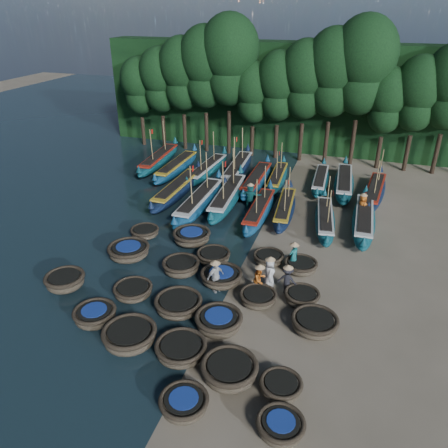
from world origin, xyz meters
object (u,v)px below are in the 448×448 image
(coracle_14, at_px, (315,323))
(fisherman_5, at_px, (250,196))
(coracle_10, at_px, (65,281))
(fisherman_2, at_px, (260,279))
(coracle_17, at_px, (221,277))
(long_boat_6, at_px, (285,209))
(coracle_18, at_px, (258,297))
(long_boat_17, at_px, (374,192))
(long_boat_2, at_px, (178,189))
(fisherman_4, at_px, (215,276))
(long_boat_3, at_px, (199,201))
(long_boat_5, at_px, (259,210))
(long_boat_4, at_px, (227,197))
(long_boat_11, at_px, (207,169))
(coracle_6, at_px, (130,336))
(coracle_16, at_px, (181,266))
(fisherman_6, at_px, (362,206))
(coracle_8, at_px, (229,370))
(coracle_19, at_px, (302,297))
(fisherman_3, at_px, (287,279))
(coracle_23, at_px, (268,258))
(coracle_15, at_px, (129,251))
(long_boat_8, at_px, (364,220))
(coracle_11, at_px, (133,291))
(long_boat_12, at_px, (237,169))
(long_boat_14, at_px, (277,178))
(coracle_24, at_px, (301,266))
(fisherman_0, at_px, (270,272))
(coracle_4, at_px, (281,426))
(coracle_13, at_px, (219,321))
(long_boat_13, at_px, (256,180))
(long_boat_10, at_px, (177,167))
(coracle_3, at_px, (184,403))
(coracle_7, at_px, (181,349))
(coracle_12, at_px, (178,304))
(long_boat_9, at_px, (159,159))
(coracle_21, at_px, (192,236))
(long_boat_7, at_px, (325,219))
(long_boat_16, at_px, (344,183))
(fisherman_1, at_px, (294,255))
(coracle_20, at_px, (145,232))

(coracle_14, distance_m, fisherman_5, 13.39)
(coracle_10, bearing_deg, fisherman_2, 15.66)
(coracle_17, height_order, long_boat_6, long_boat_6)
(coracle_18, xyz_separation_m, long_boat_17, (5.18, 15.16, 0.19))
(long_boat_2, height_order, fisherman_4, fisherman_4)
(long_boat_3, xyz_separation_m, long_boat_5, (4.36, 0.02, -0.08))
(long_boat_4, distance_m, long_boat_11, 6.14)
(coracle_6, bearing_deg, long_boat_2, 106.01)
(coracle_16, distance_m, fisherman_6, 13.50)
(coracle_18, xyz_separation_m, long_boat_11, (-8.38, 15.86, 0.20))
(coracle_8, height_order, coracle_19, coracle_8)
(coracle_18, xyz_separation_m, fisherman_3, (1.16, 1.31, 0.47))
(coracle_10, bearing_deg, coracle_23, 30.65)
(coracle_15, height_order, long_boat_8, long_boat_8)
(coracle_11, height_order, long_boat_12, long_boat_12)
(long_boat_14, bearing_deg, coracle_8, -86.32)
(coracle_14, height_order, long_boat_3, long_boat_3)
(long_boat_3, relative_size, long_boat_6, 1.22)
(long_boat_5, xyz_separation_m, fisherman_6, (6.66, 1.94, 0.42))
(coracle_24, distance_m, fisherman_0, 2.45)
(long_boat_14, height_order, long_boat_17, long_boat_17)
(coracle_4, height_order, coracle_13, coracle_13)
(long_boat_13, bearing_deg, long_boat_10, 173.09)
(coracle_3, height_order, coracle_7, coracle_7)
(coracle_12, distance_m, coracle_19, 6.03)
(coracle_13, distance_m, coracle_23, 6.27)
(coracle_3, distance_m, long_boat_4, 18.13)
(long_boat_9, height_order, fisherman_0, long_boat_9)
(long_boat_4, bearing_deg, fisherman_0, -64.16)
(coracle_19, bearing_deg, fisherman_4, -175.39)
(coracle_10, distance_m, fisherman_2, 9.98)
(coracle_21, height_order, long_boat_7, long_boat_7)
(coracle_11, bearing_deg, long_boat_16, 63.00)
(coracle_24, height_order, fisherman_1, fisherman_1)
(long_boat_14, bearing_deg, coracle_14, -75.96)
(coracle_8, relative_size, long_boat_13, 0.32)
(coracle_16, distance_m, coracle_20, 4.90)
(coracle_24, xyz_separation_m, long_boat_2, (-10.53, 7.48, 0.22))
(coracle_12, bearing_deg, long_boat_17, 62.93)
(coracle_3, xyz_separation_m, long_boat_12, (-4.94, 23.70, 0.24))
(long_boat_17, distance_m, fisherman_5, 9.54)
(long_boat_8, relative_size, fisherman_1, 4.58)
(coracle_20, height_order, long_boat_14, long_boat_14)
(coracle_17, height_order, fisherman_1, fisherman_1)
(long_boat_4, bearing_deg, long_boat_6, -9.89)
(coracle_13, distance_m, long_boat_8, 13.77)
(coracle_23, relative_size, long_boat_2, 0.23)
(coracle_19, relative_size, long_boat_16, 0.21)
(long_boat_3, height_order, fisherman_6, long_boat_3)
(coracle_7, xyz_separation_m, coracle_23, (1.83, 8.28, -0.06))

